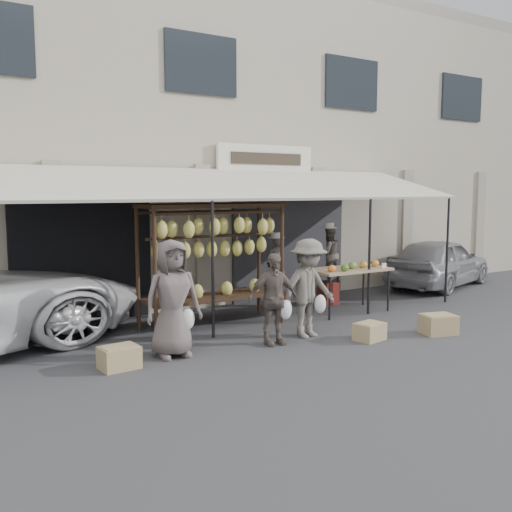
{
  "coord_description": "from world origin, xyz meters",
  "views": [
    {
      "loc": [
        -5.35,
        -7.17,
        2.47
      ],
      "look_at": [
        0.0,
        1.4,
        1.3
      ],
      "focal_mm": 40.0,
      "sensor_mm": 36.0,
      "label": 1
    }
  ],
  "objects_px": {
    "vendor_right": "(329,254)",
    "customer_left": "(172,298)",
    "customer_right": "(308,288)",
    "crate_near_b": "(438,324)",
    "banana_rack": "(213,241)",
    "sedan": "(439,262)",
    "produce_table": "(349,270)",
    "crate_far": "(119,358)",
    "customer_mid": "(273,299)",
    "vendor_left": "(276,263)",
    "crate_near_a": "(369,332)"
  },
  "relations": [
    {
      "from": "produce_table",
      "to": "vendor_left",
      "type": "relative_size",
      "value": 1.5
    },
    {
      "from": "banana_rack",
      "to": "crate_near_b",
      "type": "relative_size",
      "value": 4.66
    },
    {
      "from": "customer_mid",
      "to": "crate_near_b",
      "type": "bearing_deg",
      "value": -12.34
    },
    {
      "from": "crate_near_a",
      "to": "crate_near_b",
      "type": "xyz_separation_m",
      "value": [
        1.3,
        -0.32,
        0.02
      ]
    },
    {
      "from": "produce_table",
      "to": "customer_right",
      "type": "xyz_separation_m",
      "value": [
        -1.88,
        -1.12,
        -0.03
      ]
    },
    {
      "from": "banana_rack",
      "to": "customer_right",
      "type": "distance_m",
      "value": 1.92
    },
    {
      "from": "vendor_right",
      "to": "customer_mid",
      "type": "bearing_deg",
      "value": 44.76
    },
    {
      "from": "vendor_left",
      "to": "sedan",
      "type": "height_order",
      "value": "vendor_left"
    },
    {
      "from": "banana_rack",
      "to": "crate_near_a",
      "type": "distance_m",
      "value": 3.13
    },
    {
      "from": "customer_mid",
      "to": "sedan",
      "type": "relative_size",
      "value": 0.4
    },
    {
      "from": "customer_right",
      "to": "crate_far",
      "type": "distance_m",
      "value": 3.34
    },
    {
      "from": "crate_near_b",
      "to": "crate_near_a",
      "type": "bearing_deg",
      "value": 166.13
    },
    {
      "from": "produce_table",
      "to": "customer_left",
      "type": "bearing_deg",
      "value": -167.22
    },
    {
      "from": "produce_table",
      "to": "vendor_left",
      "type": "bearing_deg",
      "value": 136.47
    },
    {
      "from": "crate_near_a",
      "to": "crate_near_b",
      "type": "height_order",
      "value": "crate_near_b"
    },
    {
      "from": "banana_rack",
      "to": "customer_left",
      "type": "xyz_separation_m",
      "value": [
        -1.36,
        -1.28,
        -0.7
      ]
    },
    {
      "from": "customer_mid",
      "to": "crate_near_a",
      "type": "bearing_deg",
      "value": -16.57
    },
    {
      "from": "customer_left",
      "to": "customer_right",
      "type": "height_order",
      "value": "customer_left"
    },
    {
      "from": "customer_mid",
      "to": "customer_right",
      "type": "xyz_separation_m",
      "value": [
        0.76,
        0.07,
        0.09
      ]
    },
    {
      "from": "customer_mid",
      "to": "produce_table",
      "type": "bearing_deg",
      "value": 30.98
    },
    {
      "from": "customer_mid",
      "to": "crate_near_b",
      "type": "relative_size",
      "value": 2.65
    },
    {
      "from": "vendor_right",
      "to": "crate_near_a",
      "type": "height_order",
      "value": "vendor_right"
    },
    {
      "from": "sedan",
      "to": "customer_mid",
      "type": "bearing_deg",
      "value": 91.9
    },
    {
      "from": "customer_right",
      "to": "vendor_right",
      "type": "bearing_deg",
      "value": 40.07
    },
    {
      "from": "banana_rack",
      "to": "customer_mid",
      "type": "height_order",
      "value": "banana_rack"
    },
    {
      "from": "customer_right",
      "to": "crate_near_a",
      "type": "distance_m",
      "value": 1.23
    },
    {
      "from": "produce_table",
      "to": "sedan",
      "type": "distance_m",
      "value": 4.17
    },
    {
      "from": "vendor_left",
      "to": "crate_far",
      "type": "xyz_separation_m",
      "value": [
        -4.08,
        -2.14,
        -0.81
      ]
    },
    {
      "from": "banana_rack",
      "to": "crate_near_a",
      "type": "relative_size",
      "value": 5.43
    },
    {
      "from": "customer_right",
      "to": "crate_near_a",
      "type": "bearing_deg",
      "value": -48.29
    },
    {
      "from": "banana_rack",
      "to": "customer_mid",
      "type": "xyz_separation_m",
      "value": [
        0.27,
        -1.51,
        -0.83
      ]
    },
    {
      "from": "vendor_left",
      "to": "sedan",
      "type": "bearing_deg",
      "value": -175.51
    },
    {
      "from": "produce_table",
      "to": "sedan",
      "type": "xyz_separation_m",
      "value": [
        4.01,
        1.12,
        -0.23
      ]
    },
    {
      "from": "sedan",
      "to": "crate_far",
      "type": "bearing_deg",
      "value": 86.44
    },
    {
      "from": "customer_right",
      "to": "crate_near_b",
      "type": "distance_m",
      "value": 2.38
    },
    {
      "from": "produce_table",
      "to": "sedan",
      "type": "height_order",
      "value": "sedan"
    },
    {
      "from": "customer_left",
      "to": "customer_mid",
      "type": "xyz_separation_m",
      "value": [
        1.63,
        -0.22,
        -0.14
      ]
    },
    {
      "from": "sedan",
      "to": "crate_near_b",
      "type": "bearing_deg",
      "value": 113.06
    },
    {
      "from": "vendor_right",
      "to": "customer_right",
      "type": "distance_m",
      "value": 2.91
    },
    {
      "from": "vendor_right",
      "to": "crate_near_b",
      "type": "bearing_deg",
      "value": 97.53
    },
    {
      "from": "crate_near_b",
      "to": "sedan",
      "type": "distance_m",
      "value": 5.09
    },
    {
      "from": "banana_rack",
      "to": "produce_table",
      "type": "distance_m",
      "value": 3.02
    },
    {
      "from": "produce_table",
      "to": "crate_near_a",
      "type": "distance_m",
      "value": 2.28
    },
    {
      "from": "vendor_right",
      "to": "customer_left",
      "type": "xyz_separation_m",
      "value": [
        -4.48,
        -1.87,
        -0.21
      ]
    },
    {
      "from": "banana_rack",
      "to": "customer_right",
      "type": "relative_size",
      "value": 1.56
    },
    {
      "from": "sedan",
      "to": "produce_table",
      "type": "bearing_deg",
      "value": 88.34
    },
    {
      "from": "customer_mid",
      "to": "crate_near_b",
      "type": "xyz_separation_m",
      "value": [
        2.8,
        -0.96,
        -0.57
      ]
    },
    {
      "from": "produce_table",
      "to": "sedan",
      "type": "bearing_deg",
      "value": 15.61
    },
    {
      "from": "customer_left",
      "to": "crate_far",
      "type": "relative_size",
      "value": 3.38
    },
    {
      "from": "customer_mid",
      "to": "crate_far",
      "type": "xyz_separation_m",
      "value": [
        -2.51,
        0.08,
        -0.58
      ]
    }
  ]
}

